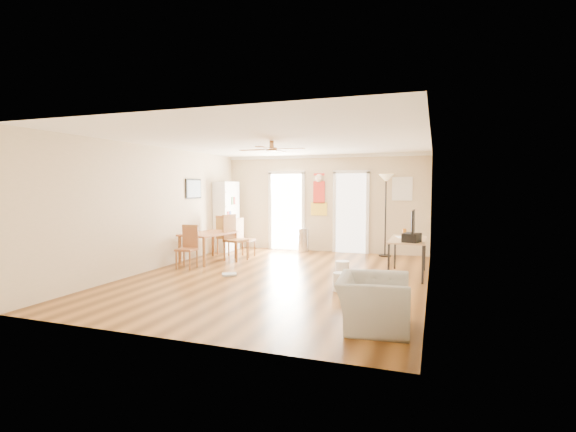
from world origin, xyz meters
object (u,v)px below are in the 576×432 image
at_px(dining_table, 209,247).
at_px(wastebasket_b, 341,282).
at_px(dining_chair_near, 187,247).
at_px(dining_chair_far, 227,235).
at_px(trash_can, 303,240).
at_px(torchiere_lamp, 386,215).
at_px(dining_chair_right_a, 246,238).
at_px(armchair, 373,302).
at_px(computer_desk, 408,257).
at_px(printer, 412,238).
at_px(dining_chair_right_b, 236,238).
at_px(bookshelf, 226,216).
at_px(wastebasket_a, 342,269).

bearing_deg(dining_table, wastebasket_b, -26.32).
xyz_separation_m(dining_chair_near, dining_chair_far, (-0.07, 1.99, 0.04)).
xyz_separation_m(trash_can, torchiere_lamp, (2.15, 0.03, 0.71)).
bearing_deg(dining_chair_right_a, dining_table, 149.45).
xyz_separation_m(dining_table, armchair, (4.30, -3.43, -0.02)).
height_order(trash_can, computer_desk, computer_desk).
distance_m(dining_table, dining_chair_right_a, 1.02).
bearing_deg(armchair, dining_chair_near, 54.66).
bearing_deg(printer, dining_table, -171.44).
xyz_separation_m(dining_chair_right_b, trash_can, (1.13, 1.77, -0.22)).
xyz_separation_m(trash_can, wastebasket_b, (1.85, -3.82, -0.16)).
height_order(dining_chair_right_b, armchair, dining_chair_right_b).
height_order(computer_desk, armchair, computer_desk).
xyz_separation_m(trash_can, armchair, (2.62, -5.51, 0.00)).
bearing_deg(bookshelf, dining_chair_far, -67.40).
xyz_separation_m(bookshelf, wastebasket_b, (3.92, -3.38, -0.79)).
relative_size(dining_chair_right_a, printer, 2.98).
bearing_deg(dining_table, dining_chair_right_b, 29.37).
height_order(dining_chair_right_a, wastebasket_b, dining_chair_right_a).
bearing_deg(armchair, dining_chair_right_a, 36.12).
bearing_deg(dining_table, trash_can, 51.07).
bearing_deg(printer, torchiere_lamp, 121.96).
bearing_deg(dining_table, armchair, -38.60).
height_order(torchiere_lamp, wastebasket_b, torchiere_lamp).
relative_size(bookshelf, dining_table, 1.40).
bearing_deg(dining_table, dining_chair_far, 94.16).
bearing_deg(dining_chair_right_b, dining_chair_right_a, 14.62).
xyz_separation_m(dining_chair_right_a, wastebasket_a, (2.77, -1.53, -0.32)).
distance_m(bookshelf, dining_chair_right_b, 1.67).
bearing_deg(torchiere_lamp, dining_chair_far, -165.11).
distance_m(dining_table, dining_chair_near, 0.93).
bearing_deg(wastebasket_a, dining_chair_right_b, 160.41).
bearing_deg(bookshelf, dining_chair_right_b, -61.14).
bearing_deg(trash_can, dining_chair_near, -119.34).
bearing_deg(computer_desk, dining_chair_right_a, 166.16).
bearing_deg(bookshelf, dining_chair_right_a, -46.39).
distance_m(dining_chair_right_a, armchair, 5.69).
bearing_deg(dining_chair_near, computer_desk, 6.44).
height_order(dining_chair_far, printer, dining_chair_far).
distance_m(dining_table, dining_chair_far, 1.09).
relative_size(torchiere_lamp, printer, 6.43).
bearing_deg(dining_chair_right_a, computer_desk, -101.42).
bearing_deg(wastebasket_b, dining_chair_right_a, 138.96).
bearing_deg(trash_can, wastebasket_a, -59.11).
bearing_deg(dining_chair_near, dining_chair_right_a, 68.97).
bearing_deg(wastebasket_b, printer, 46.87).
bearing_deg(trash_can, dining_chair_right_b, -122.54).
distance_m(trash_can, printer, 4.00).
relative_size(dining_chair_right_a, computer_desk, 0.70).
xyz_separation_m(torchiere_lamp, armchair, (0.48, -5.54, -0.71)).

